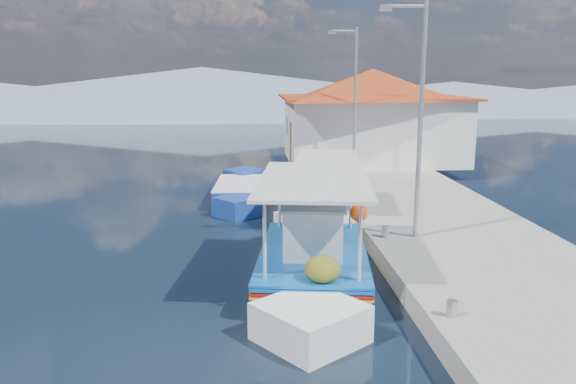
{
  "coord_description": "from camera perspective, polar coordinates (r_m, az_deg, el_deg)",
  "views": [
    {
      "loc": [
        0.2,
        -12.32,
        4.81
      ],
      "look_at": [
        1.37,
        4.14,
        1.3
      ],
      "focal_mm": 35.7,
      "sensor_mm": 36.0,
      "label": 1
    }
  ],
  "objects": [
    {
      "name": "ground",
      "position": [
        13.23,
        -4.72,
        -9.36
      ],
      "size": [
        160.0,
        160.0,
        0.0
      ],
      "primitive_type": "plane",
      "color": "black",
      "rests_on": "ground"
    },
    {
      "name": "main_caique",
      "position": [
        13.34,
        2.46,
        -6.75
      ],
      "size": [
        3.08,
        8.2,
        2.72
      ],
      "rotation": [
        0.0,
        0.0,
        0.13
      ],
      "color": "white",
      "rests_on": "ground"
    },
    {
      "name": "mountain_ridge",
      "position": [
        68.67,
        1.25,
        9.7
      ],
      "size": [
        171.4,
        96.0,
        5.5
      ],
      "color": "slate",
      "rests_on": "ground"
    },
    {
      "name": "caique_green_canopy",
      "position": [
        18.42,
        3.79,
        -2.01
      ],
      "size": [
        2.53,
        6.31,
        2.39
      ],
      "rotation": [
        0.0,
        0.0,
        0.16
      ],
      "color": "white",
      "rests_on": "ground"
    },
    {
      "name": "lamp_post_far",
      "position": [
        23.73,
        6.48,
        9.62
      ],
      "size": [
        1.21,
        0.14,
        6.0
      ],
      "color": "#A5A8AD",
      "rests_on": "quay"
    },
    {
      "name": "harbor_building",
      "position": [
        28.04,
        8.36,
        7.72
      ],
      "size": [
        10.49,
        10.49,
        4.4
      ],
      "color": "white",
      "rests_on": "quay"
    },
    {
      "name": "caique_blue_hull",
      "position": [
        21.49,
        -4.69,
        -0.16
      ],
      "size": [
        2.03,
        6.15,
        1.1
      ],
      "rotation": [
        0.0,
        0.0,
        0.06
      ],
      "color": "navy",
      "rests_on": "ground"
    },
    {
      "name": "lamp_post_near",
      "position": [
        14.98,
        12.77,
        8.05
      ],
      "size": [
        1.21,
        0.14,
        6.0
      ],
      "color": "#A5A8AD",
      "rests_on": "quay"
    },
    {
      "name": "quay",
      "position": [
        19.72,
        12.85,
        -1.67
      ],
      "size": [
        5.0,
        44.0,
        0.5
      ],
      "primitive_type": "cube",
      "color": "gray",
      "rests_on": "ground"
    },
    {
      "name": "bollards",
      "position": [
        18.41,
        7.31,
        -1.15
      ],
      "size": [
        0.2,
        17.2,
        0.3
      ],
      "color": "#A5A8AD",
      "rests_on": "quay"
    }
  ]
}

